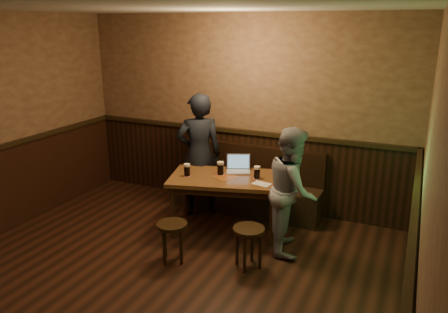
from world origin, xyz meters
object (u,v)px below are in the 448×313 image
stool_left (172,231)px  pint_right (257,172)px  pint_left (187,170)px  laptop (238,167)px  bench (247,190)px  pint_mid (221,168)px  stool_right (249,236)px  person_grey (292,190)px  person_suit (199,155)px  pub_table (226,184)px

stool_left → pint_right: size_ratio=2.86×
stool_left → pint_left: size_ratio=2.84×
laptop → bench: bearing=74.5°
pint_right → laptop: laptop is taller
pint_mid → laptop: laptop is taller
stool_right → person_grey: person_grey is taller
stool_right → person_suit: 1.70m
pint_right → laptop: 0.37m
pint_left → person_grey: (1.38, 0.08, -0.08)m
pub_table → person_grey: (0.91, -0.11, 0.10)m
bench → stool_left: bearing=-97.8°
pub_table → laptop: (0.07, 0.27, 0.16)m
stool_left → pint_left: bearing=106.4°
pub_table → laptop: bearing=60.5°
stool_left → stool_right: (0.84, 0.24, 0.01)m
pint_mid → laptop: bearing=54.4°
stool_left → laptop: bearing=76.3°
stool_right → person_grey: size_ratio=0.32×
bench → stool_left: 1.73m
pub_table → person_grey: 0.93m
bench → person_suit: bearing=-147.8°
pub_table → laptop: 0.32m
pint_left → laptop: laptop is taller
stool_right → pub_table: bearing=130.1°
stool_left → person_suit: person_suit is taller
pint_right → person_suit: size_ratio=0.09×
stool_right → pint_mid: pint_mid is taller
pub_table → pint_left: (-0.46, -0.19, 0.18)m
stool_left → laptop: (0.30, 1.23, 0.44)m
pint_mid → person_suit: size_ratio=0.10×
pint_right → stool_right: bearing=-75.1°
laptop → pint_mid: bearing=-148.9°
stool_left → person_grey: person_grey is taller
bench → pub_table: size_ratio=1.39×
bench → pub_table: bearing=-90.0°
laptop → stool_left: bearing=-127.0°
pub_table → pint_right: bearing=-1.6°
bench → pint_left: 1.17m
stool_left → laptop: laptop is taller
stool_left → pint_mid: size_ratio=2.68×
bench → stool_right: bench is taller
person_grey → pint_mid: bearing=65.1°
stool_right → pint_right: pint_right is taller
laptop → person_suit: 0.66m
pub_table → pint_mid: (-0.09, 0.04, 0.19)m
pub_table → person_suit: (-0.58, 0.38, 0.22)m
pub_table → pint_left: pint_left is taller
laptop → person_suit: (-0.65, 0.11, 0.06)m
bench → person_grey: bearing=-43.0°
person_grey → person_suit: bearing=55.5°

